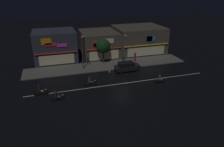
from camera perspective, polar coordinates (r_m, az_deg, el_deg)
name	(u,v)px	position (r m, az deg, el deg)	size (l,w,h in m)	color
ground_plane	(122,84)	(31.87, 2.79, -2.77)	(140.00, 140.00, 0.00)	black
lane_divider_stripe	(122,84)	(31.87, 2.79, -2.76)	(28.36, 0.16, 0.01)	beige
sidewalk_far	(108,65)	(38.83, -1.18, 2.24)	(29.86, 4.83, 0.14)	#5B5954
storefront_left_block	(99,44)	(44.21, -3.60, 8.20)	(7.29, 8.66, 5.11)	#4C443A
storefront_center_block	(138,39)	(46.98, 7.20, 9.26)	(10.31, 8.67, 5.59)	#4C443A
storefront_right_block	(55,46)	(42.06, -15.33, 7.25)	(7.86, 6.73, 5.97)	#2D333D
streetlamp_west	(82,49)	(35.99, -8.11, 6.73)	(0.44, 1.64, 6.26)	#47494C
streetlamp_mid	(123,46)	(37.58, 3.04, 7.45)	(0.44, 1.64, 6.04)	#47494C
pedestrian_on_sidewalk	(135,57)	(40.50, 6.31, 4.43)	(0.39, 0.39, 1.91)	brown
street_tree	(103,46)	(38.95, -2.44, 7.52)	(2.71, 2.71, 4.67)	#473323
parked_car_near_kerb	(127,67)	(36.15, 4.11, 1.92)	(4.30, 1.98, 1.67)	black
motorcycle_lead	(40,91)	(29.90, -19.08, -4.61)	(1.90, 0.60, 1.52)	black
motorcycle_following	(160,79)	(32.50, 13.05, -1.61)	(1.90, 0.60, 1.52)	black
motorcycle_opposite_lane	(57,97)	(27.88, -14.82, -6.15)	(1.90, 0.60, 1.52)	black
motorcycle_trailing_far	(90,82)	(31.08, -6.02, -2.29)	(1.90, 0.60, 1.52)	black
traffic_cone	(109,71)	(35.90, -0.71, 0.81)	(0.36, 0.36, 0.55)	orange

